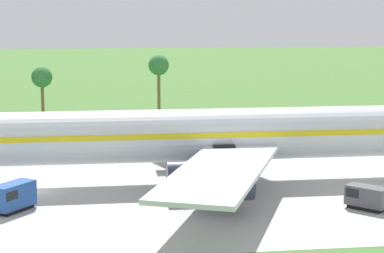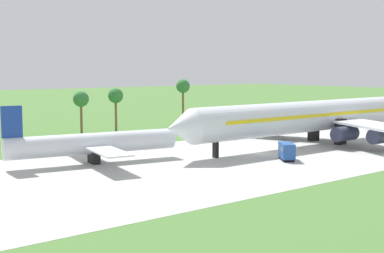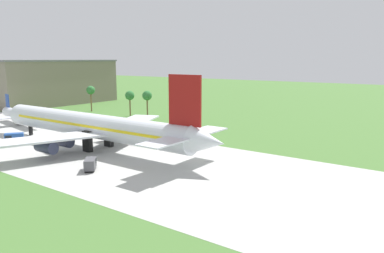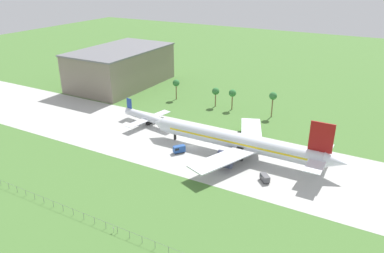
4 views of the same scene
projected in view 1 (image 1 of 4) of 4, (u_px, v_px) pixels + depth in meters
name	position (u px, v px, depth m)	size (l,w,h in m)	color
ground_plane	(38.00, 192.00, 76.44)	(600.00, 600.00, 0.00)	#477233
taxiway_strip	(38.00, 192.00, 76.44)	(320.00, 44.00, 0.02)	#B2B2AD
jet_airliner	(206.00, 135.00, 79.91)	(75.54, 53.72, 18.89)	silver
baggage_tug	(13.00, 197.00, 68.88)	(4.31, 4.82, 2.86)	black
catering_van	(366.00, 197.00, 69.77)	(4.22, 4.33, 2.38)	black
palm_tree_row	(11.00, 76.00, 118.48)	(55.79, 3.60, 12.15)	brown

